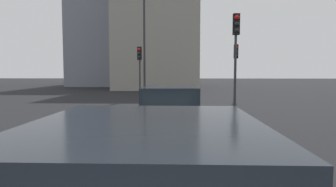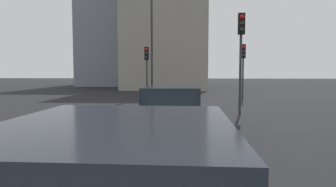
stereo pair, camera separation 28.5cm
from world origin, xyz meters
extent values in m
cube|color=#19606B|center=(10.63, -0.03, 0.57)|extent=(4.23, 1.97, 0.62)
cube|color=#1E232B|center=(10.43, -0.04, 1.16)|extent=(1.93, 1.68, 0.57)
cylinder|color=black|center=(11.96, -0.91, 0.32)|extent=(0.65, 0.24, 0.64)
cylinder|color=black|center=(11.90, 0.93, 0.32)|extent=(0.65, 0.24, 0.64)
cylinder|color=black|center=(9.37, -0.99, 0.32)|extent=(0.65, 0.24, 0.64)
cylinder|color=black|center=(9.31, 0.85, 0.32)|extent=(0.65, 0.24, 0.64)
cube|color=maroon|center=(8.55, -0.76, 0.68)|extent=(0.04, 0.20, 0.11)
cube|color=maroon|center=(8.51, 0.56, 0.68)|extent=(0.04, 0.20, 0.11)
cube|color=#1E232B|center=(3.85, -0.08, 1.24)|extent=(1.88, 1.60, 0.62)
cylinder|color=#2D2D30|center=(22.09, 2.38, 1.34)|extent=(0.11, 0.11, 2.68)
cube|color=black|center=(22.03, 2.39, 3.13)|extent=(0.23, 0.30, 0.90)
sphere|color=red|center=(21.92, 2.40, 3.40)|extent=(0.20, 0.20, 0.20)
sphere|color=black|center=(21.92, 2.40, 3.13)|extent=(0.20, 0.20, 0.20)
sphere|color=black|center=(21.92, 2.40, 2.86)|extent=(0.20, 0.20, 0.20)
cylinder|color=#2D2D30|center=(14.76, -2.78, 1.74)|extent=(0.11, 0.11, 3.47)
cube|color=black|center=(14.70, -2.78, 3.92)|extent=(0.21, 0.28, 0.90)
sphere|color=red|center=(14.59, -2.78, 4.19)|extent=(0.20, 0.20, 0.20)
sphere|color=black|center=(14.59, -2.78, 3.92)|extent=(0.20, 0.20, 0.20)
sphere|color=black|center=(14.59, -2.78, 3.65)|extent=(0.20, 0.20, 0.20)
cylinder|color=#2D2D30|center=(21.15, -4.03, 1.37)|extent=(0.11, 0.11, 2.73)
cube|color=black|center=(21.09, -4.02, 3.18)|extent=(0.22, 0.29, 0.90)
sphere|color=red|center=(20.98, -4.02, 3.45)|extent=(0.20, 0.20, 0.20)
sphere|color=black|center=(20.98, -4.02, 3.18)|extent=(0.20, 0.20, 0.20)
sphere|color=black|center=(20.98, -4.02, 2.91)|extent=(0.20, 0.20, 0.20)
cylinder|color=#2D2D30|center=(23.78, 2.25, 3.69)|extent=(0.16, 0.16, 7.39)
cube|color=gray|center=(36.58, 2.00, 7.45)|extent=(13.53, 8.66, 14.89)
cube|color=gray|center=(44.39, 10.00, 8.23)|extent=(15.32, 7.15, 16.46)
camera|label=1|loc=(1.84, -0.30, 1.90)|focal=31.31mm
camera|label=2|loc=(1.85, -0.59, 1.90)|focal=31.31mm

